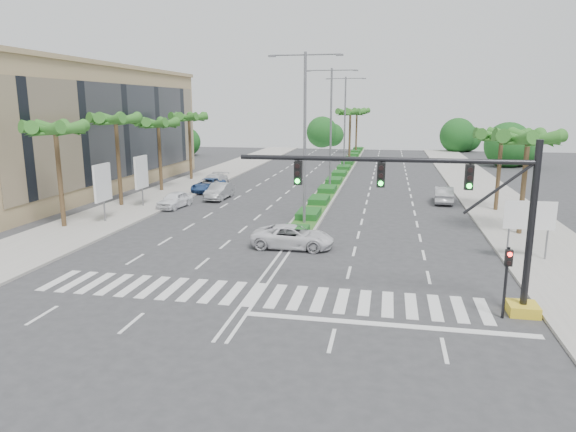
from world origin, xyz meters
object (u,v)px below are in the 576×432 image
(car_parked_c, at_px, (208,185))
(car_crossing, at_px, (293,237))
(car_parked_d, at_px, (214,182))
(car_right, at_px, (444,195))
(car_parked_a, at_px, (175,200))
(car_parked_b, at_px, (219,191))

(car_parked_c, xyz_separation_m, car_crossing, (12.07, -18.60, 0.03))
(car_crossing, bearing_deg, car_parked_d, 31.09)
(car_parked_c, height_order, car_right, car_right)
(car_parked_a, xyz_separation_m, car_parked_c, (0.01, 8.29, -0.02))
(car_parked_d, xyz_separation_m, car_right, (22.49, -3.29, -0.03))
(car_parked_a, height_order, car_crossing, car_crossing)
(car_parked_a, distance_m, car_parked_c, 8.29)
(car_parked_c, relative_size, car_parked_d, 0.92)
(car_parked_b, distance_m, car_crossing, 17.78)
(car_parked_b, bearing_deg, car_parked_a, -115.71)
(car_parked_a, distance_m, car_crossing, 15.87)
(car_parked_b, distance_m, car_parked_c, 4.39)
(car_parked_b, xyz_separation_m, car_parked_c, (-2.38, 3.69, -0.06))
(car_parked_d, relative_size, car_right, 1.18)
(car_crossing, bearing_deg, car_parked_b, 33.29)
(car_parked_d, height_order, car_right, car_parked_d)
(car_parked_a, height_order, car_parked_d, car_parked_d)
(car_parked_c, bearing_deg, car_parked_b, -52.97)
(car_parked_c, relative_size, car_right, 1.08)
(car_crossing, relative_size, car_right, 1.12)
(car_parked_b, xyz_separation_m, car_crossing, (9.69, -14.91, -0.04))
(car_parked_a, xyz_separation_m, car_parked_d, (0.00, 9.93, 0.08))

